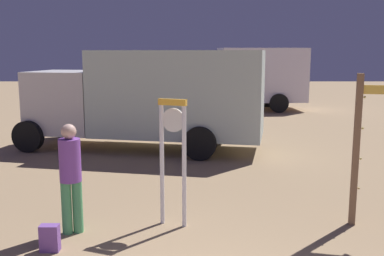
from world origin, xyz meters
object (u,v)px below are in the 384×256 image
Objects in this scene: backpack at (50,238)px; box_truck_far at (247,77)px; standing_clock at (173,149)px; arrow_sign at (375,126)px; box_truck_near at (151,96)px; person_near_clock at (71,173)px.

backpack is 16.67m from box_truck_far.
box_truck_far is at bearing 78.60° from standing_clock.
box_truck_far reaches higher than arrow_sign.
person_near_clock is at bearing -96.46° from box_truck_near.
person_near_clock is at bearing 76.67° from backpack.
standing_clock is at bearing -101.40° from box_truck_far.
person_near_clock is at bearing -106.71° from box_truck_far.
standing_clock is at bearing 29.96° from backpack.
arrow_sign is at bearing 3.56° from person_near_clock.
arrow_sign reaches higher than person_near_clock.
box_truck_far is (3.88, 9.06, 0.07)m from box_truck_near.
standing_clock is 0.84× the size of arrow_sign.
box_truck_far reaches higher than standing_clock.
arrow_sign reaches higher than standing_clock.
standing_clock is at bearing -81.55° from box_truck_near.
arrow_sign is 5.25m from backpack.
box_truck_near is (0.70, 6.21, 0.59)m from person_near_clock.
arrow_sign is 1.43× the size of person_near_clock.
backpack is (-0.15, -0.65, -0.78)m from person_near_clock.
backpack is 0.06× the size of box_truck_far.
box_truck_near is at bearing -113.18° from box_truck_far.
standing_clock reaches higher than backpack.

